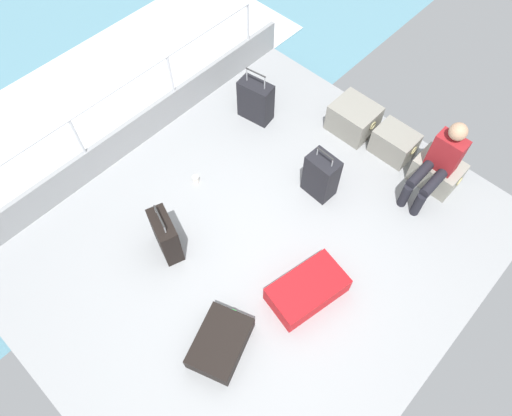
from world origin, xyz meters
The scene contains 14 objects.
ground_plane centered at (0.00, 0.00, -0.03)m, with size 4.40×5.20×0.06m, color #939699.
gunwale_port centered at (-2.17, 0.00, 0.23)m, with size 0.06×5.20×0.45m, color #939699.
railing_port centered at (-2.17, 0.00, 0.78)m, with size 0.04×4.20×1.02m.
sea_wake centered at (-3.60, 0.00, -0.34)m, with size 12.00×12.00×0.01m.
cargo_crate_0 centered at (-0.30, 2.11, 0.20)m, with size 0.60×0.49×0.41m.
cargo_crate_1 centered at (0.32, 2.15, 0.18)m, with size 0.54×0.38×0.37m.
cargo_crate_2 centered at (0.95, 2.13, 0.18)m, with size 0.58×0.40×0.36m.
passenger_seated centered at (0.95, 1.95, 0.55)m, with size 0.34×0.66×1.06m.
suitcase_0 centered at (-0.72, -0.73, 0.29)m, with size 0.48×0.33×0.71m.
suitcase_1 centered at (0.50, -1.11, 0.11)m, with size 0.66×0.78×0.21m.
suitcase_2 centered at (0.01, 1.04, 0.30)m, with size 0.38×0.27×0.73m.
suitcase_3 centered at (-1.39, 1.40, 0.29)m, with size 0.48×0.30×0.78m.
suitcase_4 centered at (0.77, -0.10, 0.13)m, with size 0.62×0.89×0.25m.
paper_cup centered at (-1.18, 0.10, 0.05)m, with size 0.08×0.08×0.10m, color white.
Camera 1 is at (1.65, -1.81, 4.74)m, focal length 32.65 mm.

